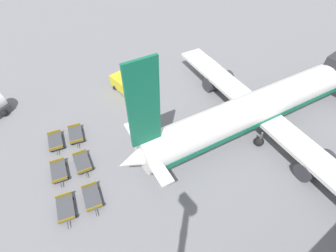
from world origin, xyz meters
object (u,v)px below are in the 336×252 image
at_px(baggage_dolly_row_mid_a_col_a, 76,135).
at_px(baggage_dolly_row_mid_a_col_b, 83,163).
at_px(airplane, 265,104).
at_px(service_van, 127,86).
at_px(baggage_dolly_row_near_col_b, 59,172).
at_px(baggage_dolly_row_near_col_c, 66,208).
at_px(baggage_dolly_row_mid_a_col_c, 92,197).
at_px(baggage_dolly_row_near_col_a, 55,142).

distance_m(baggage_dolly_row_mid_a_col_a, baggage_dolly_row_mid_a_col_b, 4.42).
bearing_deg(airplane, service_van, -144.72).
distance_m(baggage_dolly_row_near_col_b, baggage_dolly_row_near_col_c, 4.52).
bearing_deg(baggage_dolly_row_mid_a_col_b, baggage_dolly_row_mid_a_col_c, -11.70).
bearing_deg(baggage_dolly_row_near_col_c, baggage_dolly_row_mid_a_col_c, 80.64).
height_order(baggage_dolly_row_near_col_a, baggage_dolly_row_mid_a_col_c, same).
bearing_deg(service_van, airplane, 35.28).
distance_m(baggage_dolly_row_near_col_b, baggage_dolly_row_mid_a_col_c, 5.07).
height_order(baggage_dolly_row_near_col_c, baggage_dolly_row_mid_a_col_c, same).
relative_size(baggage_dolly_row_near_col_b, baggage_dolly_row_mid_a_col_c, 1.00).
height_order(service_van, baggage_dolly_row_mid_a_col_b, service_van).
relative_size(airplane, baggage_dolly_row_near_col_b, 10.72).
distance_m(baggage_dolly_row_mid_a_col_a, baggage_dolly_row_mid_a_col_c, 8.94).
distance_m(airplane, baggage_dolly_row_near_col_b, 24.53).
bearing_deg(baggage_dolly_row_mid_a_col_c, service_van, 138.51).
height_order(airplane, baggage_dolly_row_near_col_c, airplane).
distance_m(airplane, baggage_dolly_row_mid_a_col_c, 22.03).
bearing_deg(baggage_dolly_row_mid_a_col_c, baggage_dolly_row_near_col_c, -99.36).
xyz_separation_m(baggage_dolly_row_near_col_b, baggage_dolly_row_near_col_c, (4.41, -0.95, 0.00)).
bearing_deg(baggage_dolly_row_near_col_b, airplane, 72.82).
xyz_separation_m(baggage_dolly_row_mid_a_col_a, baggage_dolly_row_mid_a_col_c, (8.73, -1.92, 0.00)).
distance_m(service_van, baggage_dolly_row_near_col_b, 14.92).
bearing_deg(baggage_dolly_row_mid_a_col_c, airplane, 83.75).
height_order(baggage_dolly_row_mid_a_col_a, baggage_dolly_row_mid_a_col_c, same).
distance_m(baggage_dolly_row_near_col_b, baggage_dolly_row_mid_a_col_a, 5.22).
height_order(baggage_dolly_row_near_col_a, baggage_dolly_row_mid_a_col_a, same).
xyz_separation_m(baggage_dolly_row_near_col_a, baggage_dolly_row_mid_a_col_c, (9.11, 0.40, 0.00)).
xyz_separation_m(baggage_dolly_row_near_col_c, baggage_dolly_row_mid_a_col_b, (-4.01, 3.42, 0.00)).
relative_size(airplane, baggage_dolly_row_near_col_c, 10.72).
bearing_deg(airplane, baggage_dolly_row_near_col_c, -96.57).
xyz_separation_m(baggage_dolly_row_near_col_a, baggage_dolly_row_mid_a_col_b, (4.69, 1.32, 0.00)).
bearing_deg(baggage_dolly_row_mid_a_col_a, service_van, 112.81).
distance_m(baggage_dolly_row_near_col_b, baggage_dolly_row_mid_a_col_b, 2.50).
bearing_deg(baggage_dolly_row_near_col_c, baggage_dolly_row_mid_a_col_a, 151.98).
bearing_deg(baggage_dolly_row_near_col_c, baggage_dolly_row_near_col_a, 166.40).
xyz_separation_m(service_van, baggage_dolly_row_near_col_c, (12.20, -13.66, -0.58)).
bearing_deg(baggage_dolly_row_near_col_c, service_van, 131.76).
relative_size(service_van, baggage_dolly_row_mid_a_col_b, 1.60).
xyz_separation_m(airplane, baggage_dolly_row_near_col_b, (-7.21, -23.32, -2.41)).
relative_size(baggage_dolly_row_near_col_b, baggage_dolly_row_mid_a_col_b, 1.00).
relative_size(airplane, baggage_dolly_row_mid_a_col_a, 10.73).
bearing_deg(baggage_dolly_row_mid_a_col_c, baggage_dolly_row_near_col_a, -177.47).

